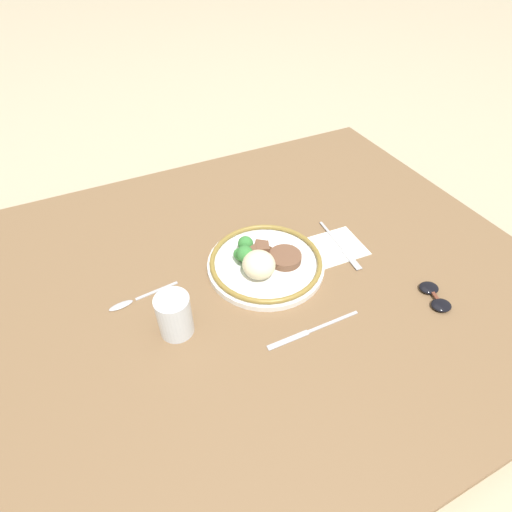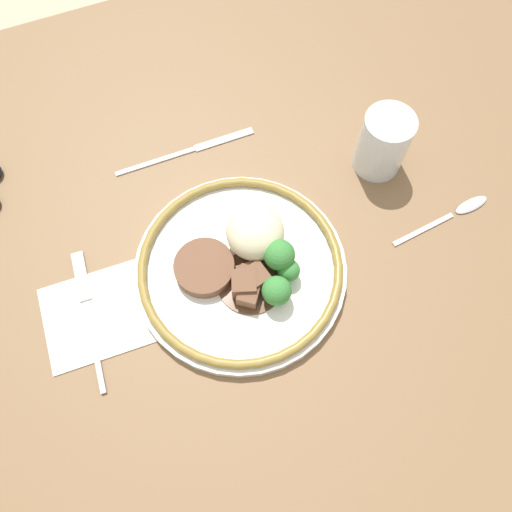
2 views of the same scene
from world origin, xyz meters
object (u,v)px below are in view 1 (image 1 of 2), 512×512
spoon (130,302)px  sunglasses (435,296)px  fork (343,249)px  knife (311,331)px  juice_glass (175,316)px  plate (264,262)px

spoon → sunglasses: (-0.61, 0.29, 0.01)m
fork → knife: (0.21, 0.18, -0.00)m
juice_glass → fork: juice_glass is taller
plate → juice_glass: 0.26m
plate → sunglasses: 0.39m
fork → plate: bearing=-93.8°
fork → sunglasses: (-0.09, 0.22, 0.00)m
fork → spoon: bearing=-92.3°
spoon → sunglasses: bearing=149.4°
spoon → sunglasses: size_ratio=1.62×
sunglasses → plate: bearing=-26.2°
plate → spoon: size_ratio=1.75×
plate → spoon: bearing=-5.9°
juice_glass → knife: 0.28m
fork → knife: fork is taller
juice_glass → spoon: size_ratio=0.60×
plate → knife: bearing=90.3°
fork → sunglasses: bearing=26.5°
juice_glass → fork: bearing=-173.1°
fork → juice_glass: bearing=-78.5°
knife → sunglasses: sunglasses is taller
juice_glass → plate: bearing=-160.8°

